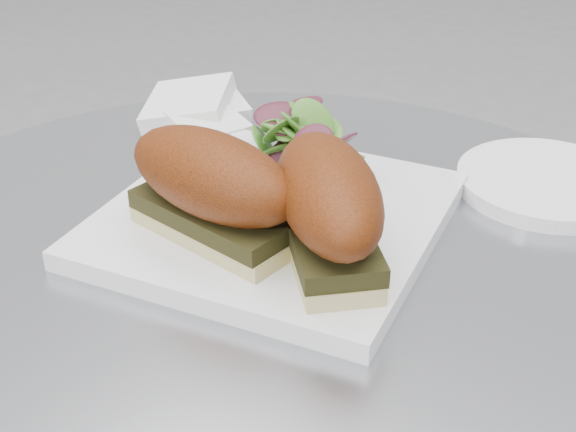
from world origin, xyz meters
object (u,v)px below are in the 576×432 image
object	(u,v)px
plate	(273,218)
saucer	(547,182)
sandwich_left	(212,186)
sandwich_right	(328,204)

from	to	relation	value
plate	saucer	bearing A→B (deg)	48.53
sandwich_left	saucer	size ratio (longest dim) A/B	1.03
sandwich_right	saucer	xyz separation A→B (m)	(0.09, 0.21, -0.05)
sandwich_right	saucer	bearing A→B (deg)	113.95
sandwich_right	sandwich_left	bearing A→B (deg)	-117.07
sandwich_left	saucer	distance (m)	0.30
plate	sandwich_right	size ratio (longest dim) A/B	1.59
plate	sandwich_left	distance (m)	0.08
sandwich_left	sandwich_right	world-z (taller)	same
sandwich_left	saucer	xyz separation A→B (m)	(0.17, 0.24, -0.05)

